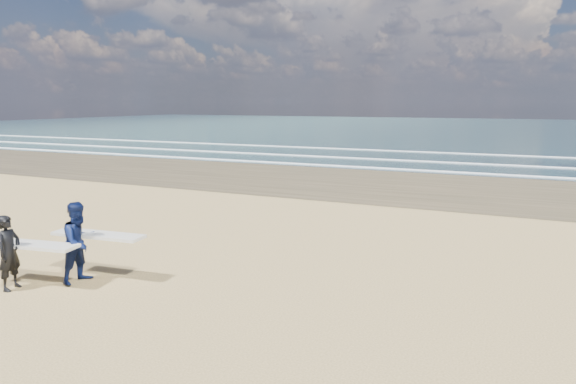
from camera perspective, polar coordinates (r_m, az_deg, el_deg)
The scene contains 2 objects.
surfer_near at distance 12.45m, azimuth -28.25°, elevation -5.81°, with size 2.26×1.11×1.62m.
surfer_far at distance 12.29m, azimuth -22.00°, elevation -5.12°, with size 2.24×1.19×1.81m.
Camera 1 is at (8.22, -7.05, 3.97)m, focal length 32.00 mm.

